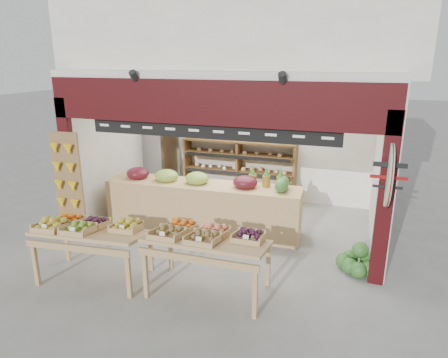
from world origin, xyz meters
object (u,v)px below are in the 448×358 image
at_px(back_shelving, 239,154).
at_px(mid_counter, 202,205).
at_px(display_table_right, 204,237).
at_px(cardboard_stack, 165,206).
at_px(watermelon_pile, 357,262).
at_px(refrigerator, 159,157).
at_px(display_table_left, 87,229).

xyz_separation_m(back_shelving, mid_counter, (-0.17, -2.01, -0.59)).
relative_size(mid_counter, display_table_right, 2.24).
bearing_deg(mid_counter, cardboard_stack, 158.57).
distance_m(display_table_right, watermelon_pile, 2.57).
bearing_deg(refrigerator, back_shelving, 19.98).
bearing_deg(cardboard_stack, display_table_right, -52.52).
height_order(refrigerator, display_table_left, refrigerator).
bearing_deg(refrigerator, cardboard_stack, -43.30).
bearing_deg(display_table_right, back_shelving, 99.41).
bearing_deg(watermelon_pile, mid_counter, 165.63).
xyz_separation_m(display_table_right, watermelon_pile, (2.14, 1.27, -0.68)).
xyz_separation_m(cardboard_stack, watermelon_pile, (4.00, -1.16, -0.05)).
bearing_deg(watermelon_pile, cardboard_stack, 163.77).
distance_m(display_table_left, display_table_right, 1.86).
height_order(back_shelving, cardboard_stack, back_shelving).
bearing_deg(back_shelving, cardboard_stack, -126.60).
height_order(back_shelving, display_table_left, back_shelving).
height_order(back_shelving, mid_counter, back_shelving).
relative_size(cardboard_stack, mid_counter, 0.24).
xyz_separation_m(refrigerator, watermelon_pile, (4.87, -2.64, -0.76)).
height_order(display_table_right, watermelon_pile, display_table_right).
xyz_separation_m(back_shelving, display_table_left, (-1.18, -4.25, -0.31)).
bearing_deg(back_shelving, display_table_left, -105.52).
bearing_deg(display_table_left, refrigerator, 102.08).
height_order(display_table_left, display_table_right, display_table_right).
distance_m(back_shelving, refrigerator, 2.07).
xyz_separation_m(cardboard_stack, display_table_right, (1.86, -2.43, 0.63)).
relative_size(back_shelving, watermelon_pile, 4.27).
bearing_deg(display_table_right, refrigerator, 124.98).
xyz_separation_m(back_shelving, watermelon_pile, (2.81, -2.77, -0.95)).
height_order(back_shelving, refrigerator, refrigerator).
distance_m(back_shelving, display_table_left, 4.42).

